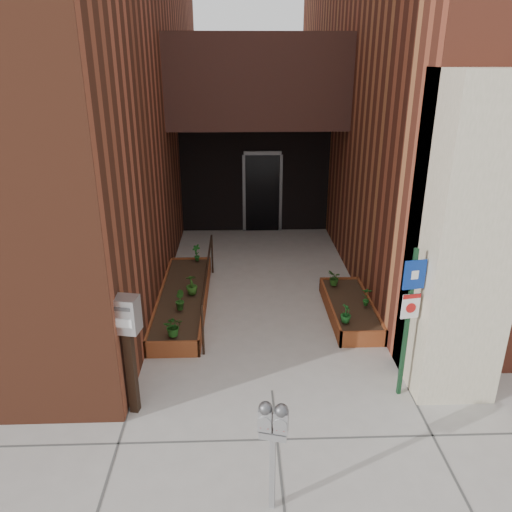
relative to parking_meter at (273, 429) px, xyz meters
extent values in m
plane|color=#9E9991|center=(0.13, 2.01, -1.05)|extent=(80.00, 80.00, 0.00)
cube|color=brown|center=(6.13, 9.16, 3.95)|extent=(8.00, 13.70, 10.00)
cube|color=#BCB391|center=(2.68, 2.21, 1.15)|extent=(1.10, 1.20, 4.40)
cube|color=#321A16|center=(0.13, 8.01, 2.95)|extent=(4.20, 2.00, 2.00)
cube|color=black|center=(0.13, 9.41, 0.45)|extent=(4.00, 0.30, 3.00)
cube|color=black|center=(0.33, 9.23, 0.00)|extent=(0.90, 0.06, 2.10)
cube|color=#B79338|center=(-1.86, 1.81, 0.45)|extent=(0.04, 0.30, 0.30)
cube|color=brown|center=(-1.42, 2.93, -0.90)|extent=(0.90, 0.04, 0.30)
cube|color=brown|center=(-1.42, 6.49, -0.90)|extent=(0.90, 0.04, 0.30)
cube|color=brown|center=(-1.85, 4.71, -0.90)|extent=(0.04, 3.60, 0.30)
cube|color=brown|center=(-0.99, 4.71, -0.90)|extent=(0.04, 3.60, 0.30)
cube|color=black|center=(-1.42, 4.71, -0.92)|extent=(0.82, 3.52, 0.26)
cube|color=brown|center=(1.73, 3.13, -0.90)|extent=(0.80, 0.04, 0.30)
cube|color=brown|center=(1.73, 5.29, -0.90)|extent=(0.80, 0.04, 0.30)
cube|color=brown|center=(1.35, 4.21, -0.90)|extent=(0.04, 2.20, 0.30)
cube|color=brown|center=(2.11, 4.21, -0.90)|extent=(0.04, 2.20, 0.30)
cube|color=black|center=(1.73, 4.21, -0.92)|extent=(0.72, 2.12, 0.26)
cylinder|color=black|center=(-0.92, 3.01, -0.60)|extent=(0.04, 0.04, 0.90)
cylinder|color=black|center=(-0.92, 6.31, -0.60)|extent=(0.04, 0.04, 0.90)
cylinder|color=black|center=(-0.92, 4.66, -0.17)|extent=(0.04, 3.30, 0.04)
cube|color=#9C9C9E|center=(0.00, 0.00, -0.58)|extent=(0.07, 0.07, 0.94)
cube|color=#9C9C9E|center=(0.00, 0.00, -0.07)|extent=(0.30, 0.18, 0.08)
cube|color=#9C9C9E|center=(-0.08, 0.02, 0.10)|extent=(0.16, 0.13, 0.24)
sphere|color=#59595B|center=(-0.08, 0.02, 0.24)|extent=(0.14, 0.14, 0.14)
cube|color=white|center=(-0.09, -0.03, 0.12)|extent=(0.08, 0.03, 0.05)
cube|color=#B21414|center=(-0.09, -0.03, 0.04)|extent=(0.08, 0.03, 0.03)
cube|color=#9C9C9E|center=(0.08, -0.02, 0.10)|extent=(0.16, 0.13, 0.24)
sphere|color=#59595B|center=(0.08, -0.02, 0.24)|extent=(0.14, 0.14, 0.14)
cube|color=white|center=(0.07, -0.07, 0.12)|extent=(0.08, 0.03, 0.05)
cube|color=#B21414|center=(0.07, -0.07, 0.04)|extent=(0.08, 0.03, 0.03)
cube|color=#153B21|center=(1.95, 1.88, 0.07)|extent=(0.06, 0.06, 2.24)
cube|color=navy|center=(1.96, 1.85, 0.83)|extent=(0.30, 0.07, 0.41)
cube|color=white|center=(1.96, 1.85, 0.83)|extent=(0.10, 0.03, 0.12)
cube|color=white|center=(1.96, 1.85, 0.37)|extent=(0.25, 0.07, 0.36)
cube|color=#B21414|center=(1.96, 1.85, 0.52)|extent=(0.25, 0.06, 0.06)
cylinder|color=#B21414|center=(1.96, 1.84, 0.35)|extent=(0.14, 0.04, 0.14)
cube|color=black|center=(-1.77, 1.64, -0.42)|extent=(0.13, 0.13, 1.26)
cube|color=#B9B9BC|center=(-1.77, 1.64, 0.44)|extent=(0.39, 0.31, 0.48)
cube|color=#59595B|center=(-1.79, 1.51, 0.58)|extent=(0.25, 0.06, 0.05)
cube|color=white|center=(-1.79, 1.51, 0.38)|extent=(0.27, 0.06, 0.11)
imported|color=#1B4E16|center=(-1.40, 3.11, -0.58)|extent=(0.34, 0.34, 0.35)
imported|color=#1F5017|center=(-1.40, 4.03, -0.58)|extent=(0.25, 0.25, 0.35)
imported|color=#295919|center=(-1.23, 4.64, -0.56)|extent=(0.25, 0.25, 0.39)
imported|color=#1A5C1C|center=(-1.26, 6.31, -0.56)|extent=(0.28, 0.28, 0.38)
imported|color=#18551D|center=(1.48, 3.45, -0.59)|extent=(0.19, 0.19, 0.33)
imported|color=#1B601D|center=(1.98, 4.05, -0.57)|extent=(0.23, 0.23, 0.36)
imported|color=#215217|center=(1.56, 4.92, -0.60)|extent=(0.28, 0.28, 0.31)
camera|label=1|loc=(-0.31, -3.98, 3.47)|focal=35.00mm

